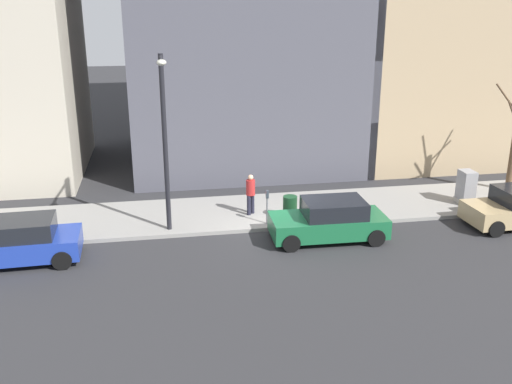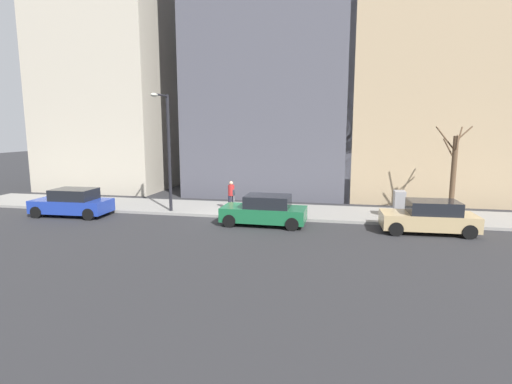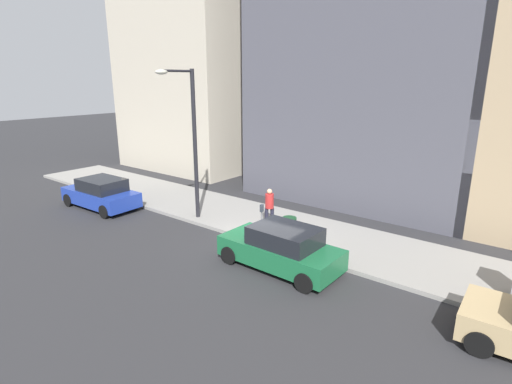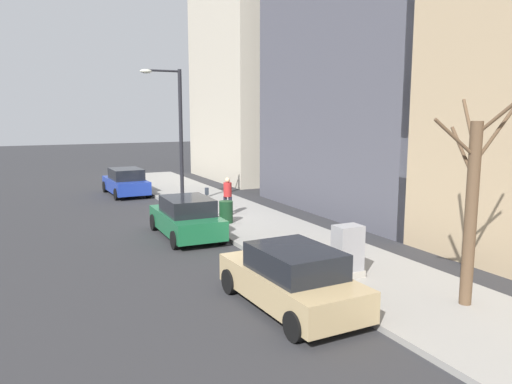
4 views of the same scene
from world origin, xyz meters
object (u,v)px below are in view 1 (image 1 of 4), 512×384
at_px(parking_meter, 267,203).
at_px(streetlamp, 164,130).
at_px(parked_car_green, 330,221).
at_px(parked_car_blue, 17,242).
at_px(trash_bin, 290,207).
at_px(utility_box, 466,187).
at_px(pedestrian_near_meter, 251,192).

distance_m(parking_meter, streetlamp, 4.83).
distance_m(parked_car_green, streetlamp, 6.78).
bearing_deg(streetlamp, parked_car_blue, 105.99).
bearing_deg(trash_bin, utility_box, -87.05).
relative_size(utility_box, streetlamp, 0.22).
height_order(parking_meter, streetlamp, streetlamp).
bearing_deg(streetlamp, pedestrian_near_meter, -68.42).
xyz_separation_m(parked_car_green, streetlamp, (1.40, 5.77, 3.28)).
xyz_separation_m(parked_car_blue, parking_meter, (1.62, -8.83, 0.24)).
height_order(streetlamp, pedestrian_near_meter, streetlamp).
bearing_deg(parked_car_blue, utility_box, -83.83).
distance_m(streetlamp, trash_bin, 5.89).
height_order(parked_car_blue, streetlamp, streetlamp).
relative_size(utility_box, trash_bin, 1.59).
height_order(parked_car_green, parked_car_blue, same).
distance_m(parked_car_blue, utility_box, 17.76).
bearing_deg(pedestrian_near_meter, parked_car_blue, -25.54).
xyz_separation_m(parking_meter, trash_bin, (0.45, -1.01, -0.38)).
bearing_deg(parking_meter, parked_car_green, -127.73).
height_order(parking_meter, utility_box, utility_box).
height_order(utility_box, trash_bin, utility_box).
xyz_separation_m(parked_car_blue, pedestrian_near_meter, (2.76, -8.37, 0.35)).
height_order(streetlamp, trash_bin, streetlamp).
xyz_separation_m(parked_car_green, trash_bin, (2.01, 1.01, -0.14)).
height_order(parked_car_green, utility_box, utility_box).
bearing_deg(pedestrian_near_meter, utility_box, 134.45).
bearing_deg(streetlamp, utility_box, -85.35).
bearing_deg(parking_meter, streetlamp, 92.55).
bearing_deg(parked_car_blue, pedestrian_near_meter, -73.60).
distance_m(parked_car_green, parked_car_blue, 10.85).
relative_size(streetlamp, trash_bin, 7.22).
relative_size(trash_bin, pedestrian_near_meter, 0.54).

